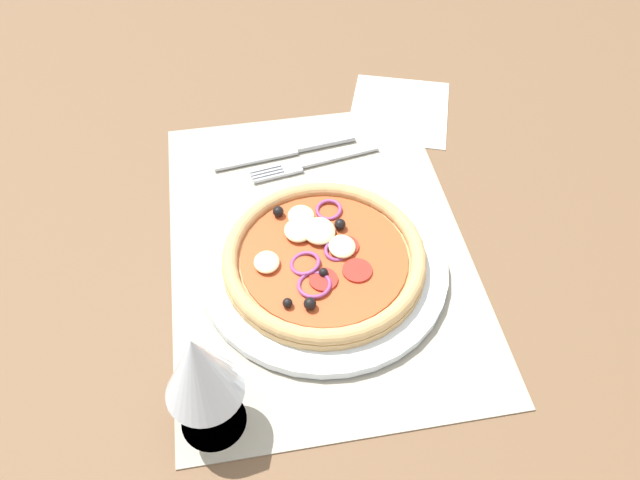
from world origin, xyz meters
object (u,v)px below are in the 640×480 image
plate (323,266)px  fork (308,164)px  napkin (399,110)px  pizza (323,257)px  knife (284,151)px  wine_glass (199,369)px

plate → fork: 18.03cm
plate → napkin: size_ratio=1.82×
pizza → fork: bearing=-3.7°
knife → wine_glass: wine_glass is taller
plate → fork: (17.99, -1.10, -0.34)cm
pizza → napkin: size_ratio=1.49×
pizza → knife: size_ratio=1.17×
fork → wine_glass: bearing=56.9°
pizza → knife: bearing=5.0°
wine_glass → fork: bearing=-23.3°
plate → knife: bearing=5.1°
pizza → wine_glass: wine_glass is taller
knife → napkin: (6.76, -18.21, -0.47)cm
plate → wine_glass: wine_glass is taller
knife → plate: bearing=87.5°
knife → napkin: size_ratio=1.28×
pizza → fork: size_ratio=1.30×
pizza → napkin: bearing=-30.6°
fork → napkin: (9.82, -15.22, -0.44)cm
plate → knife: plate is taller
plate → wine_glass: 23.40cm
wine_glass → napkin: bearing=-34.1°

